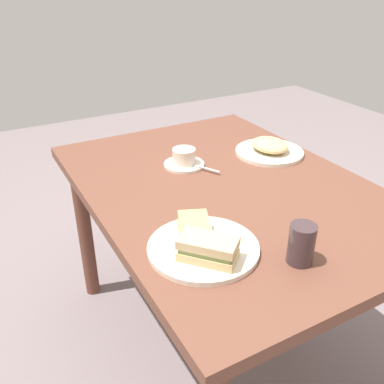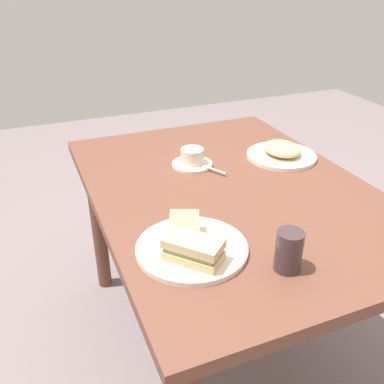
{
  "view_description": "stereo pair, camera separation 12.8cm",
  "coord_description": "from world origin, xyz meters",
  "px_view_note": "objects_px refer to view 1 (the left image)",
  "views": [
    {
      "loc": [
        1.02,
        -0.69,
        1.34
      ],
      "look_at": [
        0.04,
        -0.15,
        0.74
      ],
      "focal_mm": 39.68,
      "sensor_mm": 36.0,
      "label": 1
    },
    {
      "loc": [
        1.08,
        -0.58,
        1.34
      ],
      "look_at": [
        0.04,
        -0.15,
        0.74
      ],
      "focal_mm": 39.68,
      "sensor_mm": 36.0,
      "label": 2
    }
  ],
  "objects_px": {
    "sandwich_front": "(194,230)",
    "coffee_cup": "(184,156)",
    "sandwich_plate": "(203,248)",
    "side_plate": "(269,152)",
    "dining_table": "(225,208)",
    "sandwich_back": "(208,249)",
    "drinking_glass": "(301,244)",
    "spoon": "(202,168)",
    "coffee_saucer": "(184,164)"
  },
  "relations": [
    {
      "from": "dining_table",
      "to": "drinking_glass",
      "type": "distance_m",
      "value": 0.45
    },
    {
      "from": "dining_table",
      "to": "sandwich_back",
      "type": "distance_m",
      "value": 0.44
    },
    {
      "from": "sandwich_plate",
      "to": "coffee_cup",
      "type": "height_order",
      "value": "coffee_cup"
    },
    {
      "from": "side_plate",
      "to": "drinking_glass",
      "type": "xyz_separation_m",
      "value": [
        0.56,
        -0.35,
        0.04
      ]
    },
    {
      "from": "sandwich_plate",
      "to": "coffee_cup",
      "type": "distance_m",
      "value": 0.51
    },
    {
      "from": "side_plate",
      "to": "drinking_glass",
      "type": "relative_size",
      "value": 2.5
    },
    {
      "from": "coffee_saucer",
      "to": "coffee_cup",
      "type": "bearing_deg",
      "value": 125.79
    },
    {
      "from": "sandwich_back",
      "to": "coffee_saucer",
      "type": "bearing_deg",
      "value": 157.91
    },
    {
      "from": "sandwich_back",
      "to": "coffee_cup",
      "type": "distance_m",
      "value": 0.57
    },
    {
      "from": "coffee_cup",
      "to": "drinking_glass",
      "type": "distance_m",
      "value": 0.62
    },
    {
      "from": "dining_table",
      "to": "coffee_cup",
      "type": "xyz_separation_m",
      "value": [
        -0.2,
        -0.05,
        0.13
      ]
    },
    {
      "from": "sandwich_back",
      "to": "coffee_cup",
      "type": "bearing_deg",
      "value": 157.82
    },
    {
      "from": "sandwich_front",
      "to": "coffee_saucer",
      "type": "height_order",
      "value": "sandwich_front"
    },
    {
      "from": "sandwich_front",
      "to": "coffee_cup",
      "type": "height_order",
      "value": "sandwich_front"
    },
    {
      "from": "dining_table",
      "to": "drinking_glass",
      "type": "bearing_deg",
      "value": -8.88
    },
    {
      "from": "side_plate",
      "to": "spoon",
      "type": "bearing_deg",
      "value": -88.57
    },
    {
      "from": "coffee_cup",
      "to": "spoon",
      "type": "relative_size",
      "value": 1.05
    },
    {
      "from": "sandwich_front",
      "to": "sandwich_back",
      "type": "xyz_separation_m",
      "value": [
        0.09,
        -0.01,
        0.0
      ]
    },
    {
      "from": "dining_table",
      "to": "sandwich_back",
      "type": "bearing_deg",
      "value": -39.09
    },
    {
      "from": "sandwich_plate",
      "to": "drinking_glass",
      "type": "distance_m",
      "value": 0.24
    },
    {
      "from": "sandwich_plate",
      "to": "sandwich_back",
      "type": "distance_m",
      "value": 0.06
    },
    {
      "from": "spoon",
      "to": "drinking_glass",
      "type": "relative_size",
      "value": 0.9
    },
    {
      "from": "sandwich_front",
      "to": "drinking_glass",
      "type": "xyz_separation_m",
      "value": [
        0.19,
        0.19,
        0.01
      ]
    },
    {
      "from": "sandwich_plate",
      "to": "coffee_saucer",
      "type": "xyz_separation_m",
      "value": [
        -0.47,
        0.2,
        -0.0
      ]
    },
    {
      "from": "sandwich_plate",
      "to": "coffee_cup",
      "type": "xyz_separation_m",
      "value": [
        -0.47,
        0.2,
        0.03
      ]
    },
    {
      "from": "dining_table",
      "to": "coffee_saucer",
      "type": "xyz_separation_m",
      "value": [
        -0.2,
        -0.05,
        0.1
      ]
    },
    {
      "from": "sandwich_back",
      "to": "sandwich_front",
      "type": "bearing_deg",
      "value": 172.94
    },
    {
      "from": "coffee_saucer",
      "to": "sandwich_back",
      "type": "bearing_deg",
      "value": -22.09
    },
    {
      "from": "coffee_saucer",
      "to": "spoon",
      "type": "bearing_deg",
      "value": 27.41
    },
    {
      "from": "side_plate",
      "to": "sandwich_plate",
      "type": "bearing_deg",
      "value": -52.13
    },
    {
      "from": "spoon",
      "to": "sandwich_front",
      "type": "bearing_deg",
      "value": -32.6
    },
    {
      "from": "sandwich_back",
      "to": "drinking_glass",
      "type": "distance_m",
      "value": 0.22
    },
    {
      "from": "sandwich_back",
      "to": "drinking_glass",
      "type": "height_order",
      "value": "drinking_glass"
    },
    {
      "from": "sandwich_plate",
      "to": "side_plate",
      "type": "distance_m",
      "value": 0.67
    },
    {
      "from": "side_plate",
      "to": "coffee_saucer",
      "type": "bearing_deg",
      "value": -100.19
    },
    {
      "from": "dining_table",
      "to": "side_plate",
      "type": "relative_size",
      "value": 4.69
    },
    {
      "from": "sandwich_front",
      "to": "sandwich_back",
      "type": "distance_m",
      "value": 0.09
    },
    {
      "from": "sandwich_front",
      "to": "coffee_saucer",
      "type": "bearing_deg",
      "value": 155.26
    },
    {
      "from": "sandwich_back",
      "to": "side_plate",
      "type": "bearing_deg",
      "value": 130.26
    },
    {
      "from": "coffee_saucer",
      "to": "coffee_cup",
      "type": "distance_m",
      "value": 0.03
    },
    {
      "from": "spoon",
      "to": "sandwich_plate",
      "type": "bearing_deg",
      "value": -29.66
    },
    {
      "from": "sandwich_back",
      "to": "spoon",
      "type": "xyz_separation_m",
      "value": [
        -0.46,
        0.25,
        -0.03
      ]
    },
    {
      "from": "coffee_cup",
      "to": "side_plate",
      "type": "xyz_separation_m",
      "value": [
        0.06,
        0.33,
        -0.03
      ]
    },
    {
      "from": "drinking_glass",
      "to": "spoon",
      "type": "bearing_deg",
      "value": 174.94
    },
    {
      "from": "sandwich_plate",
      "to": "spoon",
      "type": "xyz_separation_m",
      "value": [
        -0.4,
        0.23,
        0.01
      ]
    },
    {
      "from": "spoon",
      "to": "drinking_glass",
      "type": "distance_m",
      "value": 0.56
    },
    {
      "from": "sandwich_back",
      "to": "coffee_saucer",
      "type": "xyz_separation_m",
      "value": [
        -0.52,
        0.21,
        -0.04
      ]
    },
    {
      "from": "sandwich_back",
      "to": "coffee_saucer",
      "type": "relative_size",
      "value": 1.05
    },
    {
      "from": "spoon",
      "to": "side_plate",
      "type": "distance_m",
      "value": 0.3
    },
    {
      "from": "coffee_saucer",
      "to": "spoon",
      "type": "distance_m",
      "value": 0.08
    }
  ]
}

